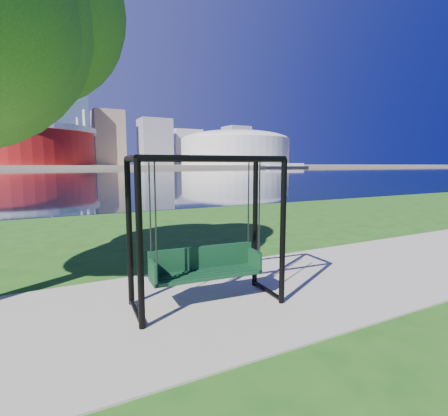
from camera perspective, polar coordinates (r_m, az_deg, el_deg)
ground at (r=7.02m, az=-1.99°, el=-13.28°), size 900.00×900.00×0.00m
path at (r=6.60m, az=-0.02°, el=-14.50°), size 120.00×4.00×0.03m
river at (r=107.99m, az=-26.57°, el=5.09°), size 900.00×180.00×0.02m
far_bank at (r=311.94m, az=-27.63°, el=6.06°), size 900.00×228.00×2.00m
stadium at (r=241.31m, az=-30.05°, el=8.99°), size 83.00×83.00×32.00m
arena at (r=277.91m, az=1.82°, el=9.90°), size 84.00×84.00×26.56m
skyline at (r=327.03m, az=-28.78°, el=12.14°), size 392.00×66.00×96.50m
swing at (r=6.02m, az=-2.98°, el=-4.34°), size 2.61×1.29×2.59m
barge at (r=240.63m, az=9.88°, el=6.79°), size 32.65×14.51×3.16m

